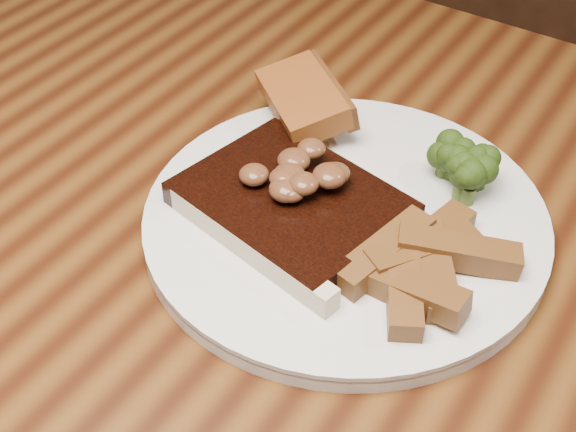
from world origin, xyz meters
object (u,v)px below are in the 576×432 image
object	(u,v)px
steak	(291,205)
garlic_bread	(302,117)
dining_table	(282,331)
plate	(345,222)
potato_wedges	(439,259)
chair_far	(485,111)

from	to	relation	value
steak	garlic_bread	distance (m)	0.12
steak	dining_table	bearing A→B (deg)	-62.41
plate	garlic_bread	xyz separation A→B (m)	(-0.09, 0.08, 0.02)
garlic_bread	potato_wedges	size ratio (longest dim) A/B	0.86
garlic_bread	chair_far	bearing A→B (deg)	124.14
chair_far	plate	bearing A→B (deg)	97.82
dining_table	garlic_bread	size ratio (longest dim) A/B	16.48
dining_table	chair_far	size ratio (longest dim) A/B	1.65
chair_far	potato_wedges	distance (m)	0.60
chair_far	plate	xyz separation A→B (m)	(0.06, -0.52, 0.22)
dining_table	steak	bearing A→B (deg)	105.61
chair_far	steak	world-z (taller)	chair_far
steak	potato_wedges	distance (m)	0.12
dining_table	chair_far	bearing A→B (deg)	93.18
plate	steak	xyz separation A→B (m)	(-0.03, -0.02, 0.02)
plate	potato_wedges	distance (m)	0.09
plate	steak	world-z (taller)	steak
potato_wedges	garlic_bread	bearing A→B (deg)	150.99
chair_far	potato_wedges	bearing A→B (deg)	106.29
steak	plate	bearing A→B (deg)	45.75
dining_table	plate	world-z (taller)	plate
plate	potato_wedges	world-z (taller)	potato_wedges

